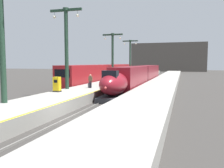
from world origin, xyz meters
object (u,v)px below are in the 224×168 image
at_px(highspeed_train_main, 139,76).
at_px(station_column_near, 2,23).
at_px(rolling_suitcase, 90,85).
at_px(passenger_mid_platform, 107,78).
at_px(station_column_mid, 66,41).
at_px(ticket_machine_yellow, 57,85).
at_px(station_column_far, 113,51).
at_px(station_column_distant, 130,54).
at_px(passenger_near_edge, 90,80).
at_px(passenger_far_waiting, 113,76).
at_px(regional_train_adjacent, 105,73).

distance_m(highspeed_train_main, station_column_near, 26.42).
xyz_separation_m(highspeed_train_main, station_column_near, (-5.85, -25.23, 5.20)).
bearing_deg(rolling_suitcase, highspeed_train_main, 73.91).
bearing_deg(passenger_mid_platform, station_column_mid, -122.63).
height_order(rolling_suitcase, ticket_machine_yellow, ticket_machine_yellow).
bearing_deg(station_column_far, station_column_distant, 90.00).
relative_size(station_column_far, station_column_distant, 0.98).
bearing_deg(passenger_near_edge, station_column_near, -100.60).
relative_size(station_column_near, passenger_far_waiting, 5.93).
bearing_deg(regional_train_adjacent, ticket_machine_yellow, -83.90).
height_order(passenger_mid_platform, passenger_far_waiting, same).
height_order(station_column_far, ticket_machine_yellow, station_column_far).
bearing_deg(regional_train_adjacent, passenger_mid_platform, -70.92).
distance_m(passenger_near_edge, rolling_suitcase, 0.72).
height_order(highspeed_train_main, station_column_near, station_column_near).
bearing_deg(highspeed_train_main, station_column_near, -103.05).
xyz_separation_m(station_column_distant, rolling_suitcase, (2.12, -32.55, -5.11)).
distance_m(station_column_distant, passenger_mid_platform, 29.85).
height_order(station_column_near, ticket_machine_yellow, station_column_near).
distance_m(station_column_distant, ticket_machine_yellow, 37.66).
distance_m(highspeed_train_main, passenger_near_edge, 13.74).
relative_size(station_column_distant, rolling_suitcase, 9.14).
relative_size(regional_train_adjacent, passenger_near_edge, 21.66).
bearing_deg(station_column_mid, rolling_suitcase, 41.76).
xyz_separation_m(station_column_near, station_column_far, (-0.05, 29.00, -0.76)).
distance_m(station_column_mid, rolling_suitcase, 6.06).
bearing_deg(passenger_far_waiting, passenger_near_edge, -89.32).
xyz_separation_m(station_column_near, ticket_machine_yellow, (0.30, 7.30, -5.34)).
height_order(regional_train_adjacent, rolling_suitcase, regional_train_adjacent).
height_order(highspeed_train_main, station_column_mid, station_column_mid).
height_order(station_column_near, rolling_suitcase, station_column_near).
bearing_deg(passenger_far_waiting, rolling_suitcase, -90.32).
bearing_deg(ticket_machine_yellow, rolling_suitcase, 69.85).
distance_m(station_column_near, passenger_mid_platform, 16.48).
xyz_separation_m(regional_train_adjacent, passenger_near_edge, (4.49, -19.19, -0.09)).
bearing_deg(passenger_mid_platform, passenger_near_edge, -106.21).
xyz_separation_m(highspeed_train_main, passenger_near_edge, (-3.61, -13.26, 0.11)).
bearing_deg(passenger_near_edge, passenger_far_waiting, 90.68).
relative_size(station_column_near, station_column_mid, 1.06).
relative_size(highspeed_train_main, regional_train_adjacent, 1.02).
xyz_separation_m(station_column_far, ticket_machine_yellow, (0.35, -21.69, -4.58)).
distance_m(passenger_mid_platform, ticket_machine_yellow, 8.55).
relative_size(station_column_far, passenger_near_edge, 5.20).
xyz_separation_m(regional_train_adjacent, station_column_mid, (2.20, -20.93, 4.58)).
bearing_deg(passenger_near_edge, station_column_distant, 94.01).
distance_m(passenger_mid_platform, passenger_far_waiting, 6.78).
distance_m(highspeed_train_main, station_column_far, 8.29).
distance_m(passenger_far_waiting, rolling_suitcase, 9.93).
height_order(station_column_far, station_column_distant, station_column_distant).
bearing_deg(regional_train_adjacent, station_column_distant, 80.75).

